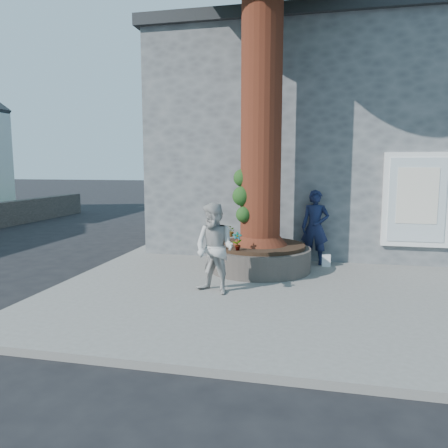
# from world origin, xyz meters

# --- Properties ---
(ground) EXTENTS (120.00, 120.00, 0.00)m
(ground) POSITION_xyz_m (0.00, 0.00, 0.00)
(ground) COLOR black
(ground) RESTS_ON ground
(pavement) EXTENTS (9.00, 8.00, 0.12)m
(pavement) POSITION_xyz_m (1.50, 1.00, 0.06)
(pavement) COLOR slate
(pavement) RESTS_ON ground
(yellow_line) EXTENTS (0.10, 30.00, 0.01)m
(yellow_line) POSITION_xyz_m (-3.05, 1.00, 0.00)
(yellow_line) COLOR yellow
(yellow_line) RESTS_ON ground
(stone_shop) EXTENTS (10.30, 8.30, 6.30)m
(stone_shop) POSITION_xyz_m (2.50, 7.20, 3.16)
(stone_shop) COLOR #535558
(stone_shop) RESTS_ON ground
(planter) EXTENTS (2.30, 2.30, 0.60)m
(planter) POSITION_xyz_m (0.80, 2.00, 0.41)
(planter) COLOR black
(planter) RESTS_ON pavement
(man) EXTENTS (0.69, 0.49, 1.80)m
(man) POSITION_xyz_m (2.01, 2.89, 1.02)
(man) COLOR #161E3E
(man) RESTS_ON pavement
(woman) EXTENTS (1.00, 0.90, 1.69)m
(woman) POSITION_xyz_m (0.23, 0.01, 0.97)
(woman) COLOR #B1AEAA
(woman) RESTS_ON pavement
(shopping_bag) EXTENTS (0.20, 0.13, 0.28)m
(shopping_bag) POSITION_xyz_m (2.29, 2.68, 0.26)
(shopping_bag) COLOR white
(shopping_bag) RESTS_ON pavement
(plant_a) EXTENTS (0.24, 0.20, 0.39)m
(plant_a) POSITION_xyz_m (0.44, 1.15, 0.92)
(plant_a) COLOR gray
(plant_a) RESTS_ON planter
(plant_b) EXTENTS (0.29, 0.29, 0.41)m
(plant_b) POSITION_xyz_m (0.70, 2.08, 0.93)
(plant_b) COLOR gray
(plant_b) RESTS_ON planter
(plant_c) EXTENTS (0.24, 0.24, 0.34)m
(plant_c) POSITION_xyz_m (-0.05, 1.15, 0.89)
(plant_c) COLOR gray
(plant_c) RESTS_ON planter
(plant_d) EXTENTS (0.35, 0.35, 0.29)m
(plant_d) POSITION_xyz_m (-0.05, 2.85, 0.86)
(plant_d) COLOR gray
(plant_d) RESTS_ON planter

